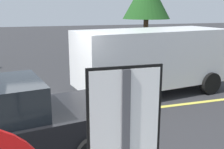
# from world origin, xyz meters

# --- Properties ---
(ground_plane) EXTENTS (80.00, 80.00, 0.00)m
(ground_plane) POSITION_xyz_m (0.00, 0.00, 0.00)
(ground_plane) COLOR #2D2D30
(lane_marking_centre) EXTENTS (28.00, 0.16, 0.01)m
(lane_marking_centre) POSITION_xyz_m (3.00, 0.00, 0.01)
(lane_marking_centre) COLOR #E0D14C
(white_van) EXTENTS (5.44, 2.86, 2.20)m
(white_van) POSITION_xyz_m (3.44, 1.41, 1.27)
(white_van) COLOR white
(white_van) RESTS_ON ground_plane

